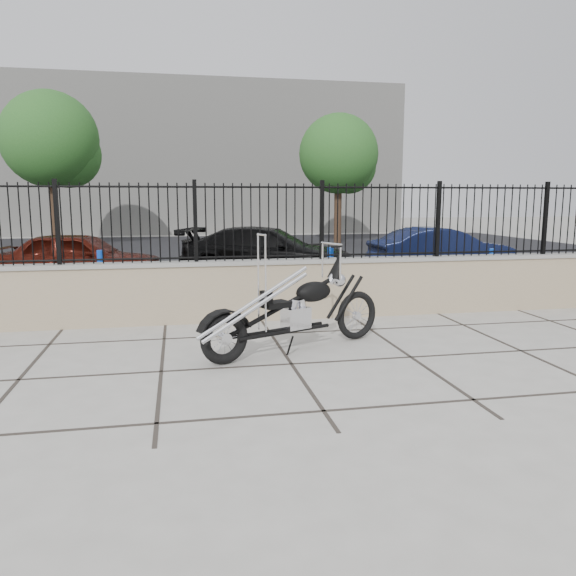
# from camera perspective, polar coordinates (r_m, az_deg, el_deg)

# --- Properties ---
(ground_plane) EXTENTS (90.00, 90.00, 0.00)m
(ground_plane) POSITION_cam_1_polar(r_m,az_deg,el_deg) (6.67, 0.35, -7.74)
(ground_plane) COLOR #99968E
(ground_plane) RESTS_ON ground
(parking_lot) EXTENTS (30.00, 30.00, 0.00)m
(parking_lot) POSITION_cam_1_polar(r_m,az_deg,el_deg) (18.89, -7.19, 3.23)
(parking_lot) COLOR black
(parking_lot) RESTS_ON ground
(retaining_wall) EXTENTS (14.00, 0.36, 0.96)m
(retaining_wall) POSITION_cam_1_polar(r_m,az_deg,el_deg) (8.96, -2.81, -0.21)
(retaining_wall) COLOR gray
(retaining_wall) RESTS_ON ground_plane
(iron_fence) EXTENTS (14.00, 0.08, 1.20)m
(iron_fence) POSITION_cam_1_polar(r_m,az_deg,el_deg) (8.85, -2.87, 6.71)
(iron_fence) COLOR black
(iron_fence) RESTS_ON retaining_wall
(background_building) EXTENTS (22.00, 6.00, 8.00)m
(background_building) POSITION_cam_1_polar(r_m,az_deg,el_deg) (32.84, -9.07, 12.68)
(background_building) COLOR beige
(background_building) RESTS_ON ground_plane
(chopper_motorcycle) EXTENTS (2.54, 1.45, 1.54)m
(chopper_motorcycle) POSITION_cam_1_polar(r_m,az_deg,el_deg) (7.04, 0.47, -0.38)
(chopper_motorcycle) COLOR black
(chopper_motorcycle) RESTS_ON ground_plane
(car_red) EXTENTS (3.77, 2.11, 1.21)m
(car_red) POSITION_cam_1_polar(r_m,az_deg,el_deg) (13.20, -20.41, 2.81)
(car_red) COLOR #3E0F08
(car_red) RESTS_ON parking_lot
(car_black) EXTENTS (4.59, 3.22, 1.23)m
(car_black) POSITION_cam_1_polar(r_m,az_deg,el_deg) (13.60, -2.01, 3.60)
(car_black) COLOR black
(car_black) RESTS_ON parking_lot
(car_blue) EXTENTS (3.66, 1.39, 1.19)m
(car_blue) POSITION_cam_1_polar(r_m,az_deg,el_deg) (14.71, 15.33, 3.62)
(car_blue) COLOR black
(car_blue) RESTS_ON parking_lot
(bollard_a) EXTENTS (0.12, 0.12, 0.94)m
(bollard_a) POSITION_cam_1_polar(r_m,az_deg,el_deg) (11.47, -18.48, 1.34)
(bollard_a) COLOR #0C3EB6
(bollard_a) RESTS_ON ground_plane
(bollard_b) EXTENTS (0.14, 0.14, 0.98)m
(bollard_b) POSITION_cam_1_polar(r_m,az_deg,el_deg) (11.04, 4.32, 1.62)
(bollard_b) COLOR #0B3FA7
(bollard_b) RESTS_ON ground_plane
(bollard_c) EXTENTS (0.14, 0.14, 0.89)m
(bollard_c) POSITION_cam_1_polar(r_m,az_deg,el_deg) (12.51, 19.91, 1.77)
(bollard_c) COLOR blue
(bollard_c) RESTS_ON ground_plane
(tree_left) EXTENTS (3.60, 3.60, 6.07)m
(tree_left) POSITION_cam_1_polar(r_m,az_deg,el_deg) (23.56, -23.08, 14.12)
(tree_left) COLOR #382619
(tree_left) RESTS_ON ground_plane
(tree_right) EXTENTS (3.27, 3.27, 5.52)m
(tree_right) POSITION_cam_1_polar(r_m,az_deg,el_deg) (23.90, 5.17, 13.78)
(tree_right) COLOR #382619
(tree_right) RESTS_ON ground_plane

